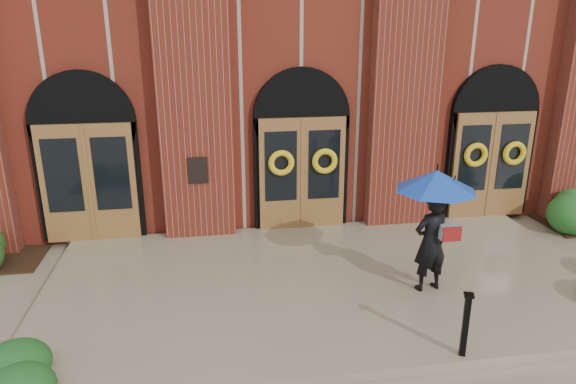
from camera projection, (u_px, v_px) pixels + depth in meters
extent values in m
plane|color=gray|center=(329.00, 290.00, 9.20)|extent=(90.00, 90.00, 0.00)
cube|color=gray|center=(328.00, 282.00, 9.32)|extent=(10.00, 5.30, 0.15)
cube|color=maroon|center=(267.00, 58.00, 16.47)|extent=(16.00, 12.00, 7.00)
cube|color=black|center=(198.00, 170.00, 10.67)|extent=(0.40, 0.05, 0.55)
cube|color=maroon|center=(193.00, 78.00, 10.33)|extent=(1.50, 0.45, 7.00)
cube|color=maroon|center=(406.00, 75.00, 11.01)|extent=(1.50, 0.45, 7.00)
cube|color=#965F31|center=(89.00, 183.00, 10.63)|extent=(1.90, 0.10, 2.50)
cylinder|color=black|center=(83.00, 122.00, 10.37)|extent=(2.10, 0.22, 2.10)
cube|color=#965F31|center=(302.00, 174.00, 11.31)|extent=(1.90, 0.10, 2.50)
cylinder|color=black|center=(301.00, 116.00, 11.05)|extent=(2.10, 0.22, 2.10)
cube|color=#965F31|center=(491.00, 165.00, 11.99)|extent=(1.90, 0.10, 2.50)
cylinder|color=black|center=(494.00, 111.00, 11.74)|extent=(2.10, 0.22, 2.10)
torus|color=yellow|center=(281.00, 163.00, 11.03)|extent=(0.57, 0.13, 0.57)
torus|color=yellow|center=(325.00, 161.00, 11.18)|extent=(0.57, 0.13, 0.57)
torus|color=yellow|center=(476.00, 155.00, 11.71)|extent=(0.57, 0.13, 0.57)
torus|color=yellow|center=(514.00, 153.00, 11.86)|extent=(0.57, 0.13, 0.57)
imported|color=black|center=(430.00, 243.00, 8.68)|extent=(0.70, 0.53, 1.73)
cone|color=#1642AE|center=(436.00, 180.00, 8.34)|extent=(1.57, 1.57, 0.35)
cylinder|color=black|center=(438.00, 208.00, 8.44)|extent=(0.02, 0.02, 0.58)
cube|color=#AFB1B4|center=(450.00, 232.00, 8.52)|extent=(0.35, 0.22, 0.25)
cube|color=maroon|center=(452.00, 234.00, 8.43)|extent=(0.32, 0.08, 0.25)
cube|color=black|center=(465.00, 326.00, 7.01)|extent=(0.11, 0.11, 0.92)
cube|color=black|center=(469.00, 295.00, 6.86)|extent=(0.17, 0.17, 0.04)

